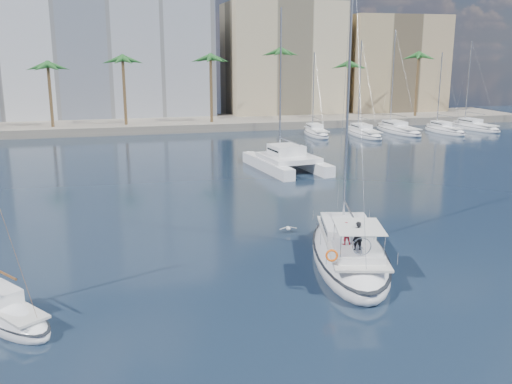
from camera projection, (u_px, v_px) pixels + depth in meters
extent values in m
plane|color=black|center=(275.00, 261.00, 32.71)|extent=(160.00, 160.00, 0.00)
cube|color=gray|center=(166.00, 124.00, 89.89)|extent=(120.00, 14.00, 1.20)
cube|color=silver|center=(83.00, 38.00, 95.03)|extent=(42.00, 16.00, 28.00)
cube|color=#C8B68F|center=(283.00, 62.00, 101.47)|extent=(20.00, 14.00, 20.00)
cube|color=tan|center=(390.00, 67.00, 104.71)|extent=(18.00, 12.00, 18.00)
cylinder|color=brown|center=(167.00, 96.00, 85.02)|extent=(0.44, 0.44, 10.50)
sphere|color=#205922|center=(166.00, 60.00, 83.76)|extent=(3.60, 3.60, 3.60)
cylinder|color=brown|center=(376.00, 92.00, 93.32)|extent=(0.44, 0.44, 10.50)
sphere|color=#205922|center=(377.00, 59.00, 92.06)|extent=(3.60, 3.60, 3.60)
ellipsoid|color=white|center=(349.00, 256.00, 32.55)|extent=(7.17, 13.19, 2.61)
ellipsoid|color=black|center=(349.00, 249.00, 32.46)|extent=(7.24, 13.32, 0.18)
cube|color=silver|center=(350.00, 240.00, 32.08)|extent=(5.23, 9.85, 0.12)
cube|color=white|center=(347.00, 227.00, 33.40)|extent=(3.68, 4.68, 0.60)
cube|color=black|center=(347.00, 226.00, 33.40)|extent=(3.57, 4.22, 0.14)
cylinder|color=#B7BABF|center=(348.00, 88.00, 32.91)|extent=(0.15, 0.15, 16.50)
cylinder|color=#B7BABF|center=(350.00, 212.00, 32.06)|extent=(1.44, 4.93, 0.11)
cube|color=white|center=(357.00, 251.00, 29.67)|extent=(3.13, 3.66, 0.36)
cube|color=silver|center=(359.00, 227.00, 29.23)|extent=(3.13, 3.66, 0.04)
torus|color=silver|center=(362.00, 247.00, 28.34)|extent=(0.94, 0.31, 0.96)
torus|color=#FE5E0D|center=(332.00, 256.00, 27.96)|extent=(0.66, 0.36, 0.64)
imported|color=black|center=(358.00, 236.00, 29.13)|extent=(0.56, 0.38, 1.52)
imported|color=#A71928|center=(345.00, 233.00, 30.02)|extent=(0.63, 0.51, 1.23)
ellipsoid|color=white|center=(7.00, 317.00, 25.34)|extent=(5.38, 6.44, 1.52)
ellipsoid|color=black|center=(6.00, 313.00, 25.28)|extent=(5.43, 6.50, 0.18)
cube|color=silver|center=(7.00, 306.00, 25.12)|extent=(3.97, 4.78, 0.12)
cylinder|color=brown|center=(1.00, 272.00, 24.86)|extent=(1.59, 2.19, 0.11)
cube|color=white|center=(267.00, 165.00, 57.53)|extent=(2.54, 10.92, 1.10)
cube|color=white|center=(305.00, 162.00, 59.05)|extent=(2.54, 10.92, 1.10)
cube|color=white|center=(288.00, 158.00, 57.62)|extent=(5.53, 6.53, 0.50)
cube|color=white|center=(286.00, 150.00, 57.94)|extent=(3.37, 3.60, 1.00)
cube|color=black|center=(286.00, 149.00, 57.93)|extent=(3.33, 3.17, 0.18)
cylinder|color=#B7BABF|center=(280.00, 82.00, 57.80)|extent=(0.18, 0.18, 14.47)
ellipsoid|color=silver|center=(288.00, 228.00, 37.86)|extent=(0.25, 0.47, 0.22)
sphere|color=silver|center=(287.00, 227.00, 38.06)|extent=(0.12, 0.12, 0.12)
cube|color=gray|center=(283.00, 228.00, 37.77)|extent=(0.54, 0.19, 0.13)
cube|color=gray|center=(293.00, 227.00, 37.93)|extent=(0.54, 0.19, 0.13)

